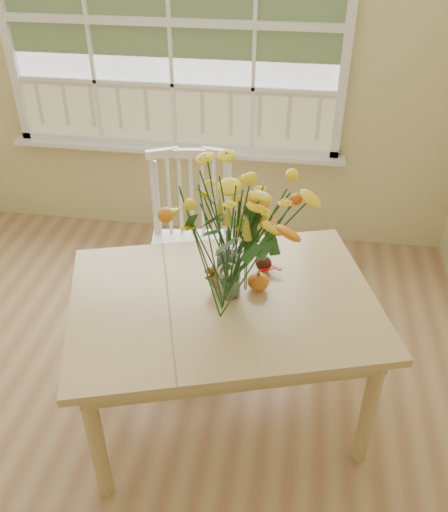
# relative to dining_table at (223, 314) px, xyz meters

# --- Properties ---
(floor) EXTENTS (4.00, 4.50, 0.01)m
(floor) POSITION_rel_dining_table_xyz_m (-0.61, -0.51, -0.65)
(floor) COLOR #9F744D
(floor) RESTS_ON ground
(wall_back) EXTENTS (4.00, 0.02, 2.70)m
(wall_back) POSITION_rel_dining_table_xyz_m (-0.61, 1.74, 0.70)
(wall_back) COLOR beige
(wall_back) RESTS_ON floor
(window) EXTENTS (2.42, 0.12, 1.74)m
(window) POSITION_rel_dining_table_xyz_m (-0.61, 1.70, 0.89)
(window) COLOR silver
(window) RESTS_ON wall_back
(dining_table) EXTENTS (1.61, 1.35, 0.74)m
(dining_table) POSITION_rel_dining_table_xyz_m (0.00, 0.00, 0.00)
(dining_table) COLOR tan
(dining_table) RESTS_ON floor
(windsor_chair) EXTENTS (0.55, 0.53, 1.04)m
(windsor_chair) POSITION_rel_dining_table_xyz_m (-0.30, 0.75, -0.06)
(windsor_chair) COLOR white
(windsor_chair) RESTS_ON floor
(flower_vase) EXTENTS (0.50, 0.50, 0.59)m
(flower_vase) POSITION_rel_dining_table_xyz_m (0.02, 0.04, 0.45)
(flower_vase) COLOR white
(flower_vase) RESTS_ON dining_table
(pumpkin) EXTENTS (0.10, 0.10, 0.08)m
(pumpkin) POSITION_rel_dining_table_xyz_m (0.15, 0.09, 0.13)
(pumpkin) COLOR orange
(pumpkin) RESTS_ON dining_table
(turkey_figurine) EXTENTS (0.11, 0.09, 0.12)m
(turkey_figurine) POSITION_rel_dining_table_xyz_m (-0.03, 0.06, 0.14)
(turkey_figurine) COLOR #CCB78C
(turkey_figurine) RESTS_ON dining_table
(dark_gourd) EXTENTS (0.12, 0.08, 0.07)m
(dark_gourd) POSITION_rel_dining_table_xyz_m (0.16, 0.24, 0.13)
(dark_gourd) COLOR #38160F
(dark_gourd) RESTS_ON dining_table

